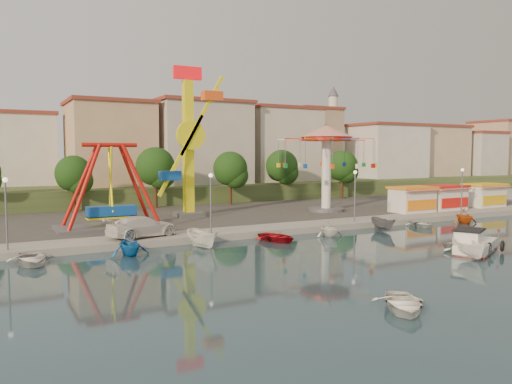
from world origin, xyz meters
TOP-DOWN VIEW (x-y plane):
  - ground at (0.00, 0.00)m, footprint 200.00×200.00m
  - quay_deck at (0.00, 62.00)m, footprint 200.00×100.00m
  - asphalt_pad at (0.00, 30.00)m, footprint 90.00×28.00m
  - hill_terrace at (0.00, 67.00)m, footprint 200.00×60.00m
  - pirate_ship_ride at (-14.98, 20.40)m, footprint 10.00×5.00m
  - kamikaze_tower at (-5.19, 24.98)m, footprint 5.46×3.10m
  - wave_swinger at (11.06, 22.10)m, footprint 11.60×11.60m
  - booth_left at (19.64, 16.49)m, footprint 5.40×3.78m
  - booth_mid at (25.23, 16.49)m, footprint 5.40×3.78m
  - booth_right at (32.66, 16.49)m, footprint 5.40×3.78m
  - lamp_post_0 at (-24.00, 13.00)m, footprint 0.14×0.14m
  - lamp_post_1 at (-8.00, 13.00)m, footprint 0.14×0.14m
  - lamp_post_2 at (8.00, 13.00)m, footprint 0.14×0.14m
  - lamp_post_3 at (24.00, 13.00)m, footprint 0.14×0.14m
  - tree_1 at (-16.00, 36.24)m, footprint 4.35×4.35m
  - tree_2 at (-6.00, 35.81)m, footprint 5.02×5.02m
  - tree_3 at (4.00, 34.36)m, footprint 4.68×4.68m
  - tree_4 at (14.00, 37.35)m, footprint 4.86×4.86m
  - tree_5 at (24.00, 35.54)m, footprint 4.83×4.83m
  - building_1 at (-21.33, 51.38)m, footprint 12.33×9.01m
  - building_2 at (-8.19, 51.96)m, footprint 11.95×9.28m
  - building_3 at (5.60, 48.80)m, footprint 12.59×10.50m
  - building_4 at (19.07, 52.20)m, footprint 10.75×9.23m
  - building_5 at (32.37, 50.33)m, footprint 12.77×10.96m
  - building_6 at (44.15, 48.77)m, footprint 8.23×8.98m
  - building_7 at (56.03, 53.70)m, footprint 11.59×10.93m
  - building_8 at (69.93, 47.19)m, footprint 12.84×9.28m
  - building_9 at (83.46, 49.95)m, footprint 12.95×9.17m
  - minaret at (36.00, 54.00)m, footprint 2.80×2.80m
  - cabin_motorboat at (7.71, -1.63)m, footprint 6.11×4.57m
  - rowboat_a at (7.15, -1.60)m, footprint 3.41×4.33m
  - rowboat_b at (-7.67, -9.66)m, footprint 4.27×4.57m
  - skiff at (5.48, -2.95)m, footprint 2.71×4.10m
  - van at (-13.84, 14.00)m, footprint 6.54×4.06m
  - moored_boat_0 at (-22.66, 9.80)m, footprint 3.14×4.23m
  - moored_boat_1 at (-15.97, 9.80)m, footprint 3.11×3.52m
  - moored_boat_2 at (-10.09, 9.80)m, footprint 1.99×4.27m
  - moored_boat_3 at (-3.17, 9.80)m, footprint 3.69×4.45m
  - moored_boat_4 at (2.34, 9.80)m, footprint 2.74×3.11m
  - moored_boat_5 at (8.96, 9.80)m, footprint 1.88×3.69m
  - moored_boat_6 at (14.27, 9.80)m, footprint 3.23×3.98m
  - moored_boat_7 at (20.61, 9.80)m, footprint 3.45×3.72m

SIDE VIEW (x-z plane):
  - ground at x=0.00m, z-range 0.00..0.00m
  - quay_deck at x=0.00m, z-range 0.00..0.60m
  - moored_boat_6 at x=14.27m, z-range 0.00..0.73m
  - rowboat_b at x=-7.67m, z-range 0.00..0.77m
  - moored_boat_3 at x=-3.17m, z-range 0.00..0.80m
  - rowboat_a at x=7.15m, z-range 0.00..0.81m
  - moored_boat_0 at x=-22.66m, z-range 0.00..0.84m
  - cabin_motorboat at x=7.71m, z-range -0.47..1.55m
  - asphalt_pad at x=0.00m, z-range 0.60..0.61m
  - moored_boat_5 at x=8.96m, z-range 0.00..1.36m
  - skiff at x=5.48m, z-range 0.00..1.48m
  - moored_boat_4 at x=2.34m, z-range 0.00..1.56m
  - moored_boat_2 at x=-10.09m, z-range 0.00..1.59m
  - moored_boat_7 at x=20.61m, z-range 0.00..1.62m
  - moored_boat_1 at x=-15.97m, z-range 0.00..1.73m
  - van at x=-13.84m, z-range 0.60..2.37m
  - hill_terrace at x=0.00m, z-range 0.00..3.00m
  - booth_left at x=19.64m, z-range 0.62..3.70m
  - booth_mid at x=25.23m, z-range 0.62..3.70m
  - booth_right at x=32.66m, z-range 0.62..3.70m
  - lamp_post_0 at x=-24.00m, z-range 0.60..5.60m
  - lamp_post_1 at x=-8.00m, z-range 0.60..5.60m
  - lamp_post_2 at x=8.00m, z-range 0.60..5.60m
  - lamp_post_3 at x=24.00m, z-range 0.60..5.60m
  - pirate_ship_ride at x=-14.98m, z-range 0.39..8.39m
  - tree_1 at x=-16.00m, z-range 1.80..8.60m
  - tree_3 at x=4.00m, z-range 1.90..9.21m
  - tree_5 at x=24.00m, z-range 1.94..9.48m
  - tree_4 at x=14.00m, z-range 1.95..9.55m
  - tree_2 at x=-6.00m, z-range 1.99..9.84m
  - building_1 at x=-21.33m, z-range 3.00..11.63m
  - building_7 at x=56.03m, z-range 3.00..11.76m
  - building_3 at x=5.60m, z-range 3.00..12.20m
  - building_9 at x=83.46m, z-range 3.00..12.21m
  - building_4 at x=19.07m, z-range 3.00..12.24m
  - wave_swinger at x=11.06m, z-range 3.00..13.40m
  - kamikaze_tower at x=-5.19m, z-range 0.29..16.79m
  - building_5 at x=32.37m, z-range 3.00..14.21m
  - building_2 at x=-8.19m, z-range 3.00..14.23m
  - building_6 at x=44.15m, z-range 3.00..15.36m
  - building_8 at x=69.93m, z-range 3.00..15.58m
  - minaret at x=36.00m, z-range 3.55..21.55m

